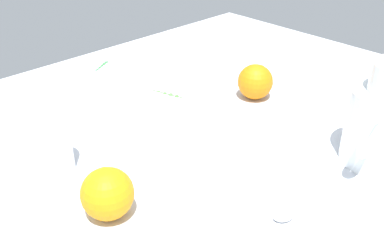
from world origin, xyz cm
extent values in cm
cube|color=silver|center=(0.00, 0.00, -1.50)|extent=(141.95, 103.97, 3.00)
torus|color=white|center=(14.23, -28.03, 7.87)|extent=(7.03, 1.58, 6.97)
cylinder|color=yellow|center=(21.98, -27.61, 4.08)|extent=(12.82, 12.82, 8.17)
cylinder|color=white|center=(-21.32, 9.41, 5.11)|extent=(8.14, 8.14, 10.21)
cylinder|color=gold|center=(-21.32, 9.41, 2.18)|extent=(7.17, 7.17, 4.37)
sphere|color=orange|center=(-20.51, -6.71, 3.90)|extent=(7.80, 7.80, 7.80)
sphere|color=orange|center=(24.97, 3.10, 3.88)|extent=(7.75, 7.75, 7.75)
ellipsoid|color=silver|center=(-2.76, -25.04, 0.50)|extent=(3.79, 3.23, 1.00)
cylinder|color=silver|center=(3.90, -27.58, 0.35)|extent=(10.58, 4.59, 0.70)
cylinder|color=#528C41|center=(12.13, 17.66, 0.15)|extent=(2.59, 7.78, 0.30)
sphere|color=#528C41|center=(12.82, 15.35, 0.30)|extent=(0.95, 0.95, 0.95)
sphere|color=#528C41|center=(12.36, 16.89, 0.30)|extent=(0.94, 0.94, 0.94)
sphere|color=#528C41|center=(11.90, 18.43, 0.30)|extent=(0.74, 0.74, 0.74)
sphere|color=#528C41|center=(11.44, 19.97, 0.30)|extent=(0.63, 0.63, 0.63)
cylinder|color=#367940|center=(10.63, 41.88, 0.15)|extent=(6.45, 3.70, 0.30)
sphere|color=#367940|center=(12.74, 43.03, 0.30)|extent=(0.87, 0.87, 0.87)
sphere|color=#367940|center=(11.68, 42.46, 0.30)|extent=(0.89, 0.89, 0.89)
sphere|color=#367940|center=(10.63, 41.88, 0.30)|extent=(0.74, 0.74, 0.74)
sphere|color=#367940|center=(9.58, 41.31, 0.30)|extent=(0.71, 0.71, 0.71)
sphere|color=#367940|center=(8.53, 40.74, 0.30)|extent=(0.62, 0.62, 0.62)
camera|label=1|loc=(-46.70, -51.61, 44.73)|focal=41.77mm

